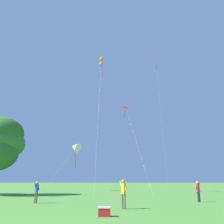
% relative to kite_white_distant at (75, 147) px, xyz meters
% --- Properties ---
extents(kite_white_distant, '(3.39, 9.84, 8.22)m').
position_rel_kite_white_distant_xyz_m(kite_white_distant, '(0.00, 0.00, 0.00)').
color(kite_white_distant, white).
rests_on(kite_white_distant, ground_plane).
extents(kite_red_high, '(3.37, 8.38, 13.30)m').
position_rel_kite_white_distant_xyz_m(kite_red_high, '(9.08, -4.83, 4.70)').
color(kite_red_high, red).
rests_on(kite_red_high, ground_plane).
extents(kite_orange_box, '(0.90, 10.00, 21.12)m').
position_rel_kite_white_distant_xyz_m(kite_orange_box, '(5.04, -6.24, 12.89)').
color(kite_orange_box, orange).
rests_on(kite_orange_box, ground_plane).
extents(kite_purple_streamer, '(1.28, 4.88, 29.54)m').
position_rel_kite_white_distant_xyz_m(kite_purple_streamer, '(16.26, 9.33, 19.74)').
color(kite_purple_streamer, purple).
rests_on(kite_purple_streamer, ground_plane).
extents(person_far_back, '(0.49, 0.40, 1.72)m').
position_rel_kite_white_distant_xyz_m(person_far_back, '(8.64, -25.31, -6.20)').
color(person_far_back, '#665B4C').
rests_on(person_far_back, ground_plane).
extents(person_near_tree, '(0.49, 0.31, 1.61)m').
position_rel_kite_white_distant_xyz_m(person_near_tree, '(14.58, -20.20, -6.27)').
color(person_near_tree, '#2D3351').
rests_on(person_near_tree, ground_plane).
extents(person_in_red_shirt, '(0.36, 0.46, 1.59)m').
position_rel_kite_white_distant_xyz_m(person_in_red_shirt, '(1.93, -21.90, -6.28)').
color(person_in_red_shirt, '#665B4C').
rests_on(person_in_red_shirt, ground_plane).
extents(picnic_cooler, '(0.60, 0.40, 0.44)m').
position_rel_kite_white_distant_xyz_m(picnic_cooler, '(7.75, -28.42, -7.01)').
color(picnic_cooler, red).
rests_on(picnic_cooler, ground_plane).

